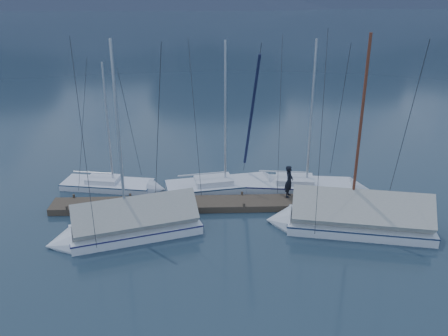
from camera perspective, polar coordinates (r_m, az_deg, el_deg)
The scene contains 9 objects.
ground at distance 23.35m, azimuth 0.19°, elevation -6.85°, with size 1000.00×1000.00×0.00m, color #162532.
dock at distance 25.07m, azimuth -0.00°, elevation -4.44°, with size 18.00×1.50×0.54m.
mooring_posts at distance 24.95m, azimuth -1.15°, elevation -3.96°, with size 15.12×1.52×0.35m.
sailboat_open_left at distance 27.83m, azimuth -12.33°, elevation -2.15°, with size 6.18×2.86×7.90m.
sailboat_open_mid at distance 27.25m, azimuth 1.14°, elevation -2.10°, with size 7.15×3.32×9.14m.
sailboat_open_right at distance 27.52m, azimuth 10.88°, elevation -2.26°, with size 7.16×3.10×9.22m.
sailboat_covered_near at distance 23.52m, azimuth 14.54°, elevation -5.98°, with size 8.15×3.98×10.17m.
sailboat_covered_far at distance 22.66m, azimuth -12.01°, elevation -6.93°, with size 7.35×4.09×9.88m.
person at distance 25.37m, azimuth 7.83°, elevation -1.59°, with size 0.63×0.42×1.74m, color black.
Camera 1 is at (-0.85, -20.48, 11.18)m, focal length 38.00 mm.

